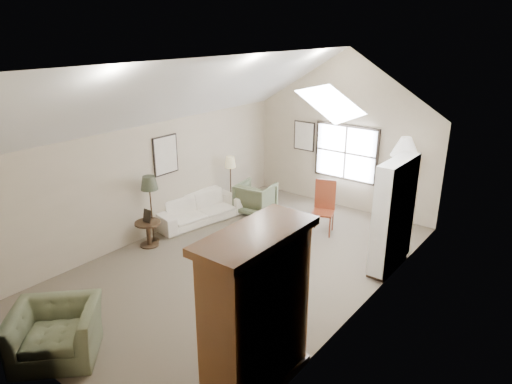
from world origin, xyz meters
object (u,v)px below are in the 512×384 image
Objects in this scene: sofa at (198,209)px; side_chair at (323,208)px; side_table at (149,234)px; armoire at (256,312)px; coffee_table at (235,273)px; armchair_far at (256,198)px; armchair_near at (56,332)px.

side_chair is at bearing -54.27° from sofa.
side_table is at bearing -165.53° from sofa.
sofa is at bearing 142.43° from armoire.
side_chair is (-1.68, 4.61, -0.49)m from armoire.
coffee_table is 2.45m from side_table.
armchair_far is at bearing 121.47° from coffee_table.
armchair_far reaches higher than coffee_table.
side_table is at bearing -152.07° from side_chair.
armoire reaches higher than side_chair.
side_chair is (0.16, 2.88, 0.40)m from coffee_table.
armoire is 1.00× the size of sofa.
side_table is 0.45× the size of side_chair.
coffee_table is at bearing 30.89° from armchair_near.
sofa is (-4.38, 3.37, -0.78)m from armoire.
side_chair is (0.90, 5.91, 0.23)m from armchair_near.
side_chair is at bearing 35.99° from armchair_near.
side_chair is at bearing 86.84° from coffee_table.
armoire is at bearing -89.51° from side_chair.
side_table is 3.87m from side_chair.
armoire is at bearing 119.59° from armchair_far.
coffee_table is at bearing -0.90° from side_table.
side_chair is (1.93, -0.01, 0.21)m from armchair_far.
sofa is at bearing 147.20° from coffee_table.
armoire is 2.98m from armchair_near.
armoire is 1.81× the size of side_chair.
side_chair reaches higher than sofa.
armchair_near is at bearing -60.95° from side_table.
sofa is 1.47m from armchair_far.
armchair_near is 3.12m from coffee_table.
armchair_far is at bearing 76.62° from side_table.
armchair_far is 1.07× the size of coffee_table.
armoire reaches higher than armchair_near.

